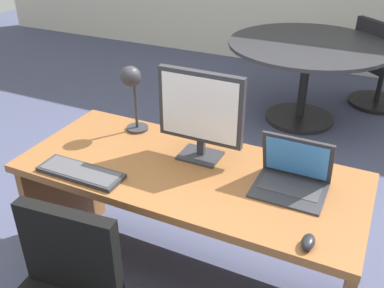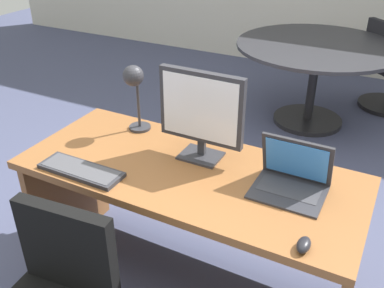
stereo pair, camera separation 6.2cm
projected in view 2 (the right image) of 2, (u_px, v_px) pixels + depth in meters
ground at (274, 156)px, 3.56m from camera, size 12.00×12.00×0.00m
desk at (193, 200)px, 2.18m from camera, size 1.64×0.70×0.73m
monitor at (201, 111)px, 2.02m from camera, size 0.42×0.16×0.44m
laptop at (293, 173)px, 1.88m from camera, size 0.31×0.26×0.24m
keyboard at (81, 170)px, 2.02m from camera, size 0.42×0.14×0.02m
mouse at (304, 245)px, 1.57m from camera, size 0.05×0.09×0.04m
desk_lamp at (134, 84)px, 2.26m from camera, size 0.12×0.14×0.37m
meeting_table at (315, 64)px, 3.84m from camera, size 1.42×1.42×0.75m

